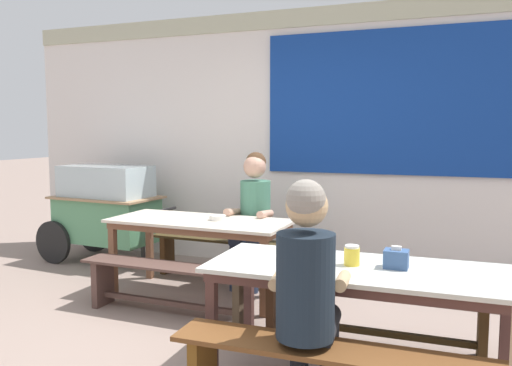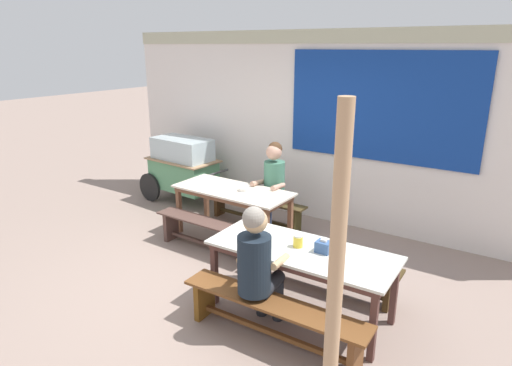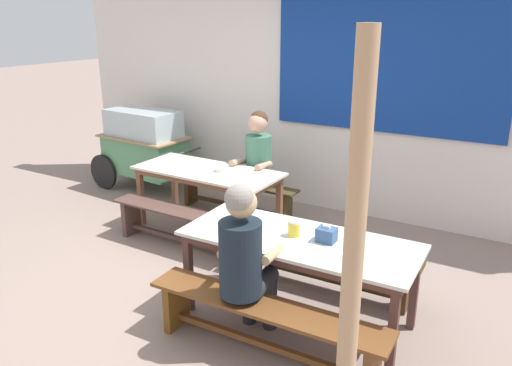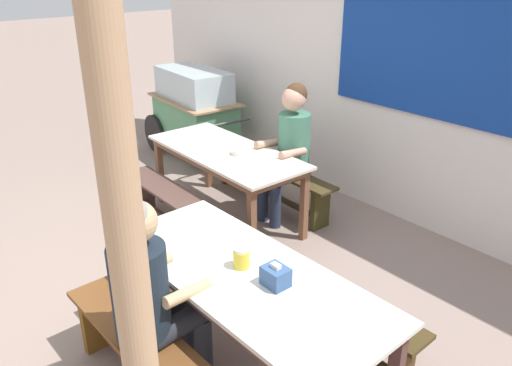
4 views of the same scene
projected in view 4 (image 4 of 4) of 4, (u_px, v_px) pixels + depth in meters
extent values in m
plane|color=gray|center=(172.00, 286.00, 4.04)|extent=(40.00, 40.00, 0.00)
cube|color=silver|center=(377.00, 76.00, 4.92)|extent=(7.20, 0.12, 2.66)
cube|color=navy|center=(474.00, 33.00, 4.01)|extent=(2.66, 0.03, 1.49)
cube|color=beige|center=(226.00, 151.00, 4.79)|extent=(1.69, 0.75, 0.03)
cube|color=brown|center=(226.00, 156.00, 4.81)|extent=(1.61, 0.69, 0.06)
cube|color=brown|center=(304.00, 208.00, 4.59)|extent=(0.06, 0.06, 0.64)
cube|color=brown|center=(252.00, 228.00, 4.24)|extent=(0.06, 0.06, 0.64)
cube|color=brown|center=(208.00, 160.00, 5.66)|extent=(0.06, 0.06, 0.64)
cube|color=brown|center=(160.00, 173.00, 5.31)|extent=(0.06, 0.06, 0.64)
cube|color=silver|center=(245.00, 274.00, 2.94)|extent=(1.87, 0.79, 0.03)
cube|color=#50322D|center=(245.00, 280.00, 2.96)|extent=(1.79, 0.73, 0.06)
cube|color=#50322D|center=(205.00, 254.00, 3.88)|extent=(0.06, 0.06, 0.63)
cube|color=#50322D|center=(130.00, 287.00, 3.49)|extent=(0.06, 0.06, 0.63)
cube|color=#42351A|center=(271.00, 166.00, 5.24)|extent=(1.67, 0.27, 0.03)
cube|color=#3B3417|center=(320.00, 209.00, 4.82)|extent=(0.06, 0.21, 0.40)
cube|color=#493018|center=(230.00, 165.00, 5.83)|extent=(0.06, 0.21, 0.40)
cube|color=#42351A|center=(271.00, 194.00, 5.37)|extent=(1.38, 0.07, 0.04)
cube|color=#4E362F|center=(176.00, 196.00, 4.58)|extent=(1.60, 0.31, 0.02)
cube|color=#4A3B2A|center=(220.00, 247.00, 4.19)|extent=(0.06, 0.24, 0.41)
cube|color=brown|center=(142.00, 193.00, 5.15)|extent=(0.06, 0.24, 0.41)
cube|color=#4E362F|center=(178.00, 227.00, 4.71)|extent=(1.31, 0.07, 0.04)
cube|color=#403117|center=(310.00, 279.00, 3.40)|extent=(1.72, 0.27, 0.03)
cube|color=#463118|center=(401.00, 365.00, 2.98)|extent=(0.06, 0.21, 0.40)
cube|color=#472D1B|center=(240.00, 261.00, 4.00)|extent=(0.06, 0.21, 0.40)
cube|color=#403117|center=(308.00, 317.00, 3.53)|extent=(1.44, 0.07, 0.04)
cube|color=brown|center=(165.00, 360.00, 2.72)|extent=(1.83, 0.34, 0.03)
cube|color=brown|center=(102.00, 320.00, 3.35)|extent=(0.06, 0.27, 0.40)
cube|color=#559466|center=(195.00, 120.00, 6.42)|extent=(1.19, 0.69, 0.51)
cube|color=silver|center=(194.00, 85.00, 6.24)|extent=(1.07, 0.62, 0.38)
cube|color=#A27C57|center=(194.00, 100.00, 6.31)|extent=(1.27, 0.77, 0.02)
cylinder|color=black|center=(198.00, 125.00, 7.08)|extent=(0.50, 0.09, 0.50)
cylinder|color=black|center=(154.00, 134.00, 6.73)|extent=(0.50, 0.09, 0.50)
cylinder|color=#333333|center=(218.00, 160.00, 6.19)|extent=(0.05, 0.05, 0.25)
cylinder|color=#3F3F3F|center=(228.00, 123.00, 5.80)|extent=(0.08, 0.60, 0.04)
cylinder|color=#22252C|center=(204.00, 346.00, 3.10)|extent=(0.11, 0.11, 0.43)
cylinder|color=#22252C|center=(185.00, 333.00, 3.22)|extent=(0.11, 0.11, 0.43)
cylinder|color=#22252C|center=(179.00, 325.00, 2.88)|extent=(0.17, 0.39, 0.13)
cylinder|color=#22252C|center=(160.00, 311.00, 3.00)|extent=(0.17, 0.39, 0.13)
cylinder|color=#19242F|center=(140.00, 292.00, 2.72)|extent=(0.31, 0.31, 0.55)
sphere|color=tan|center=(136.00, 222.00, 2.56)|extent=(0.22, 0.22, 0.22)
sphere|color=gray|center=(130.00, 217.00, 2.53)|extent=(0.20, 0.20, 0.20)
cylinder|color=tan|center=(188.00, 293.00, 2.73)|extent=(0.10, 0.31, 0.10)
cylinder|color=tan|center=(149.00, 268.00, 2.95)|extent=(0.10, 0.31, 0.09)
cylinder|color=#27324A|center=(263.00, 200.00, 4.97)|extent=(0.11, 0.11, 0.43)
cylinder|color=#27324A|center=(275.00, 206.00, 4.84)|extent=(0.11, 0.11, 0.43)
cylinder|color=#27324A|center=(275.00, 171.00, 4.95)|extent=(0.13, 0.35, 0.13)
cylinder|color=#27324A|center=(288.00, 177.00, 4.83)|extent=(0.13, 0.35, 0.13)
cylinder|color=#437B62|center=(294.00, 143.00, 4.87)|extent=(0.30, 0.30, 0.58)
sphere|color=tan|center=(294.00, 99.00, 4.68)|extent=(0.23, 0.23, 0.23)
sphere|color=#4C331E|center=(296.00, 94.00, 4.68)|extent=(0.21, 0.21, 0.21)
cylinder|color=tan|center=(268.00, 143.00, 4.89)|extent=(0.07, 0.31, 0.11)
cylinder|color=tan|center=(293.00, 153.00, 4.65)|extent=(0.07, 0.31, 0.10)
cube|color=#37578B|center=(276.00, 276.00, 2.80)|extent=(0.14, 0.12, 0.11)
cube|color=white|center=(276.00, 266.00, 2.77)|extent=(0.06, 0.04, 0.02)
cylinder|color=yellow|center=(241.00, 259.00, 2.97)|extent=(0.10, 0.10, 0.11)
cylinder|color=white|center=(241.00, 250.00, 2.94)|extent=(0.09, 0.09, 0.02)
cylinder|color=silver|center=(240.00, 152.00, 4.68)|extent=(0.15, 0.15, 0.05)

